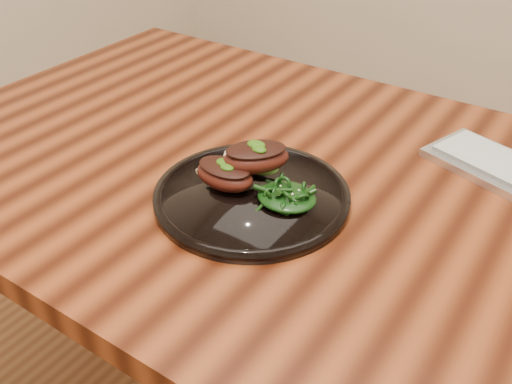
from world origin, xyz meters
TOP-DOWN VIEW (x-y plane):
  - desk at (0.00, 0.00)m, footprint 1.60×0.80m
  - plate at (-0.15, -0.10)m, footprint 0.28×0.28m
  - lamb_chop_front at (-0.19, -0.11)m, footprint 0.10×0.07m
  - lamb_chop_back at (-0.16, -0.07)m, footprint 0.11×0.11m
  - herb_smear at (-0.19, -0.04)m, footprint 0.08×0.05m
  - greens_heap at (-0.10, -0.09)m, footprint 0.08×0.08m

SIDE VIEW (x-z plane):
  - desk at x=0.00m, z-range 0.29..1.04m
  - plate at x=-0.15m, z-range 0.75..0.77m
  - herb_smear at x=-0.19m, z-range 0.77..0.77m
  - greens_heap at x=-0.10m, z-range 0.76..0.80m
  - lamb_chop_front at x=-0.19m, z-range 0.77..0.81m
  - lamb_chop_back at x=-0.16m, z-range 0.78..0.83m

